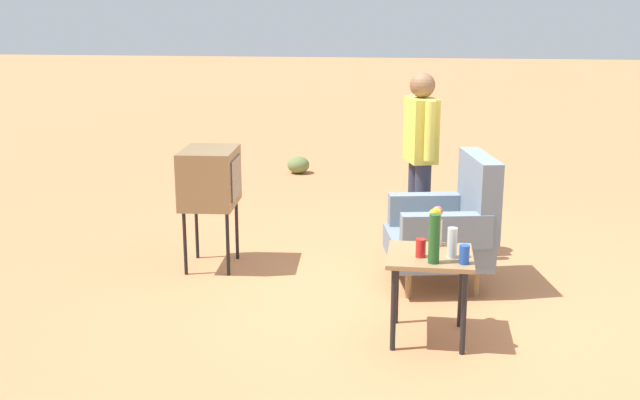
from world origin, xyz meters
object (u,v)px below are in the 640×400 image
at_px(person_standing, 420,153).
at_px(flower_vase, 436,224).
at_px(armchair, 450,225).
at_px(bottle_short_clear, 452,243).
at_px(side_table, 430,266).
at_px(tv_on_stand, 210,178).
at_px(bottle_wine_green, 434,239).
at_px(soda_can_red, 421,248).
at_px(soda_can_blue, 464,254).

bearing_deg(person_standing, flower_vase, 4.62).
bearing_deg(armchair, bottle_short_clear, -1.09).
relative_size(side_table, tv_on_stand, 0.58).
relative_size(armchair, bottle_wine_green, 3.31).
xyz_separation_m(side_table, person_standing, (-1.82, -0.10, 0.43)).
bearing_deg(person_standing, armchair, 18.69).
height_order(side_table, soda_can_red, soda_can_red).
relative_size(armchair, soda_can_red, 8.69).
distance_m(soda_can_blue, bottle_short_clear, 0.14).
relative_size(tv_on_stand, soda_can_blue, 8.44).
relative_size(person_standing, soda_can_blue, 13.44).
relative_size(armchair, person_standing, 0.65).
xyz_separation_m(side_table, tv_on_stand, (-1.24, -1.84, 0.27)).
bearing_deg(armchair, soda_can_red, -11.13).
bearing_deg(bottle_short_clear, side_table, -109.67).
height_order(person_standing, bottle_wine_green, person_standing).
bearing_deg(bottle_short_clear, tv_on_stand, -123.00).
distance_m(person_standing, bottle_short_clear, 1.90).
bearing_deg(bottle_wine_green, tv_on_stand, -127.18).
relative_size(side_table, soda_can_red, 4.87).
distance_m(armchair, soda_can_red, 1.16).
distance_m(bottle_wine_green, bottle_short_clear, 0.18).
relative_size(soda_can_red, soda_can_blue, 1.00).
bearing_deg(bottle_short_clear, bottle_wine_green, -42.83).
bearing_deg(flower_vase, soda_can_red, -19.22).
bearing_deg(flower_vase, soda_can_blue, 25.78).
xyz_separation_m(bottle_short_clear, flower_vase, (-0.26, -0.11, 0.05)).
bearing_deg(soda_can_blue, bottle_short_clear, -147.35).
relative_size(bottle_wine_green, soda_can_red, 2.62).
height_order(armchair, bottle_wine_green, armchair).
relative_size(side_table, person_standing, 0.36).
relative_size(armchair, side_table, 1.78).
xyz_separation_m(tv_on_stand, soda_can_blue, (1.40, 2.06, -0.13)).
height_order(armchair, person_standing, person_standing).
bearing_deg(bottle_wine_green, armchair, 173.60).
bearing_deg(side_table, bottle_short_clear, 70.33).
distance_m(bottle_wine_green, soda_can_blue, 0.22).
relative_size(side_table, soda_can_blue, 4.87).
bearing_deg(side_table, soda_can_blue, 52.13).
bearing_deg(bottle_short_clear, soda_can_blue, 32.65).
height_order(armchair, bottle_short_clear, armchair).
distance_m(soda_can_blue, flower_vase, 0.42).
xyz_separation_m(armchair, side_table, (1.06, -0.16, 0.01)).
height_order(person_standing, bottle_short_clear, person_standing).
bearing_deg(armchair, bottle_wine_green, -6.40).
distance_m(side_table, flower_vase, 0.31).
bearing_deg(flower_vase, side_table, -9.12).
xyz_separation_m(armchair, tv_on_stand, (-0.18, -2.00, 0.28)).
bearing_deg(tv_on_stand, armchair, 84.91).
height_order(bottle_wine_green, soda_can_red, bottle_wine_green).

